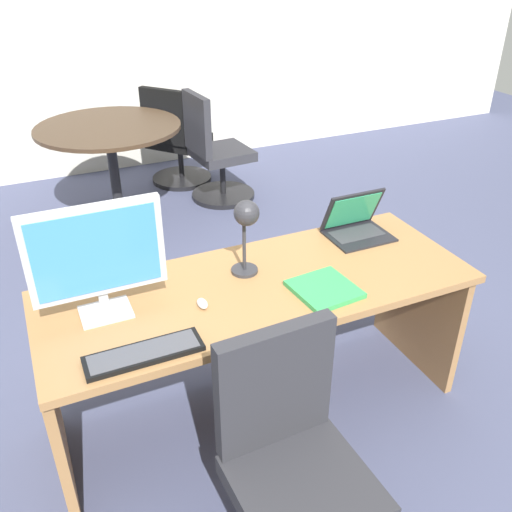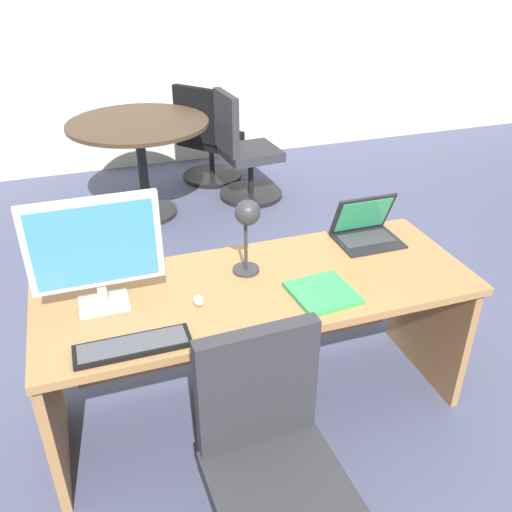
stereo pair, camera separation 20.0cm
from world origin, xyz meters
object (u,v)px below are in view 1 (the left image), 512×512
at_px(mouse, 202,303).
at_px(meeting_table, 111,150).
at_px(laptop, 355,221).
at_px(book, 324,289).
at_px(desk_lamp, 246,222).
at_px(meeting_chair_near, 176,146).
at_px(meeting_chair_far, 215,158).
at_px(keyboard, 144,353).
at_px(desk, 255,315).
at_px(office_chair, 294,480).
at_px(monitor, 96,255).

xyz_separation_m(mouse, meeting_table, (0.11, 2.44, -0.15)).
xyz_separation_m(laptop, book, (-0.41, -0.40, -0.06)).
relative_size(laptop, desk_lamp, 0.85).
bearing_deg(meeting_chair_near, book, -95.09).
xyz_separation_m(book, meeting_chair_far, (0.48, 2.63, -0.36)).
height_order(meeting_table, meeting_chair_near, meeting_chair_near).
height_order(keyboard, meeting_chair_near, meeting_chair_near).
height_order(meeting_chair_near, meeting_chair_far, meeting_chair_far).
relative_size(laptop, meeting_chair_near, 0.34).
xyz_separation_m(desk, office_chair, (-0.19, -0.76, -0.16)).
bearing_deg(office_chair, laptop, 48.70).
distance_m(laptop, mouse, 0.96).
relative_size(monitor, office_chair, 0.56).
bearing_deg(laptop, mouse, -162.35).
relative_size(monitor, laptop, 1.68).
bearing_deg(meeting_table, desk, -85.72).
bearing_deg(mouse, book, -11.86).
bearing_deg(office_chair, meeting_chair_far, 74.20).
height_order(monitor, desk_lamp, monitor).
height_order(keyboard, meeting_table, meeting_table).
height_order(desk, monitor, monitor).
xyz_separation_m(desk, meeting_chair_near, (0.50, 2.90, -0.16)).
distance_m(monitor, keyboard, 0.42).
bearing_deg(meeting_chair_near, monitor, -111.72).
bearing_deg(book, mouse, 168.14).
bearing_deg(desk_lamp, office_chair, -101.92).
height_order(laptop, mouse, laptop).
distance_m(laptop, meeting_chair_near, 2.76).
distance_m(mouse, meeting_chair_far, 2.73).
relative_size(desk, book, 6.78).
relative_size(mouse, desk_lamp, 0.20).
bearing_deg(laptop, desk, -164.15).
xyz_separation_m(book, meeting_chair_near, (0.28, 3.12, -0.38)).
relative_size(keyboard, mouse, 6.03).
xyz_separation_m(laptop, desk_lamp, (-0.65, -0.14, 0.19)).
relative_size(desk, monitor, 3.67).
relative_size(book, meeting_chair_far, 0.30).
bearing_deg(book, desk, 135.99).
distance_m(keyboard, desk_lamp, 0.71).
height_order(meeting_table, meeting_chair_far, meeting_chair_far).
height_order(mouse, meeting_chair_near, meeting_chair_near).
bearing_deg(office_chair, monitor, 121.31).
distance_m(desk_lamp, meeting_chair_near, 2.97).
xyz_separation_m(keyboard, meeting_chair_near, (1.08, 3.22, -0.38)).
height_order(desk, meeting_chair_near, meeting_chair_near).
xyz_separation_m(monitor, meeting_chair_near, (1.16, 2.90, -0.64)).
bearing_deg(meeting_chair_far, office_chair, -105.80).
distance_m(meeting_table, meeting_chair_near, 0.92).
xyz_separation_m(meeting_table, meeting_chair_near, (0.68, 0.57, -0.24)).
relative_size(mouse, book, 0.25).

